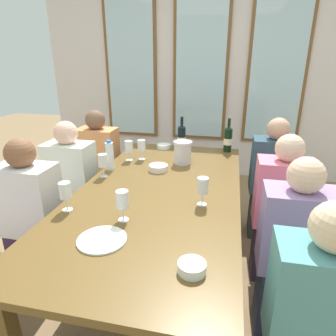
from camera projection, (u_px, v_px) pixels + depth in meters
ground_plane at (160, 277)px, 2.24m from camera, size 12.00×12.00×0.00m
back_wall_with_windows at (201, 68)px, 3.85m from camera, size 4.27×0.10×2.90m
dining_table at (159, 198)px, 2.00m from camera, size 1.07×2.14×0.74m
white_plate_0 at (102, 240)px, 1.42m from camera, size 0.24×0.24×0.01m
metal_pitcher at (183, 152)px, 2.44m from camera, size 0.16×0.16×0.19m
wine_bottle_0 at (182, 138)px, 2.78m from camera, size 0.08×0.08×0.32m
wine_bottle_1 at (228, 139)px, 2.75m from camera, size 0.08×0.08×0.31m
tasting_bowl_0 at (192, 267)px, 1.21m from camera, size 0.12×0.12×0.04m
tasting_bowl_1 at (158, 168)px, 2.30m from camera, size 0.15×0.15×0.05m
tasting_bowl_2 at (164, 146)px, 2.88m from camera, size 0.14×0.14×0.04m
water_bottle at (110, 156)px, 2.29m from camera, size 0.06×0.06×0.24m
wine_glass_0 at (129, 147)px, 2.50m from camera, size 0.07×0.07×0.17m
wine_glass_1 at (65, 192)px, 1.67m from camera, size 0.07×0.07×0.17m
wine_glass_2 at (103, 161)px, 2.15m from camera, size 0.07×0.07×0.17m
wine_glass_3 at (203, 187)px, 1.73m from camera, size 0.07×0.07×0.17m
wine_glass_4 at (122, 200)px, 1.56m from camera, size 0.07×0.07×0.17m
wine_glass_5 at (142, 147)px, 2.52m from camera, size 0.07×0.07×0.17m
seated_person_1 at (313, 331)px, 1.20m from camera, size 0.38×0.24×1.11m
seated_person_2 at (73, 189)px, 2.49m from camera, size 0.38×0.24×1.11m
seated_person_3 at (280, 214)px, 2.09m from camera, size 0.38×0.24×1.11m
seated_person_4 at (33, 221)px, 2.00m from camera, size 0.38×0.24×1.11m
seated_person_5 at (292, 256)px, 1.65m from camera, size 0.38×0.24×1.11m
seated_person_6 at (99, 168)px, 2.98m from camera, size 0.38×0.24×1.11m
seated_person_7 at (271, 183)px, 2.62m from camera, size 0.38×0.24×1.11m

